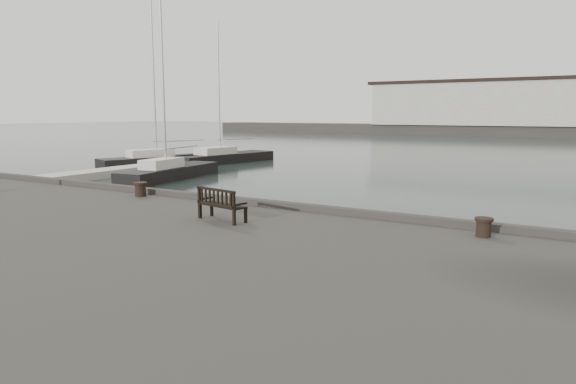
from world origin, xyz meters
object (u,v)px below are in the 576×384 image
(yacht_b, at_px, (163,163))
(yacht_d, at_px, (224,160))
(bollard_left, at_px, (140,189))
(bench, at_px, (222,210))
(yacht_c, at_px, (170,175))
(bollard_right, at_px, (484,227))

(yacht_b, height_order, yacht_d, yacht_b)
(yacht_b, bearing_deg, yacht_d, 82.12)
(yacht_b, bearing_deg, bollard_left, -26.82)
(yacht_d, bearing_deg, bench, -43.23)
(bollard_left, bearing_deg, yacht_b, 132.81)
(yacht_b, xyz_separation_m, yacht_d, (2.60, 4.83, -0.02))
(bench, bearing_deg, yacht_b, 147.86)
(yacht_b, bearing_deg, bench, -22.51)
(yacht_c, bearing_deg, bench, -50.87)
(bench, bearing_deg, yacht_c, 147.74)
(bench, xyz_separation_m, bollard_right, (6.02, 1.57, -0.05))
(bench, relative_size, yacht_c, 0.13)
(yacht_b, bearing_deg, bollard_right, -13.64)
(bollard_right, relative_size, yacht_c, 0.04)
(bollard_left, bearing_deg, yacht_d, 122.14)
(bench, xyz_separation_m, yacht_d, (-19.58, 25.42, -1.59))
(yacht_c, bearing_deg, yacht_d, 102.09)
(yacht_c, bearing_deg, bollard_left, -57.48)
(bench, height_order, yacht_d, yacht_d)
(yacht_c, bearing_deg, yacht_b, 129.51)
(bollard_right, bearing_deg, bench, -165.35)
(bench, height_order, yacht_b, yacht_b)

